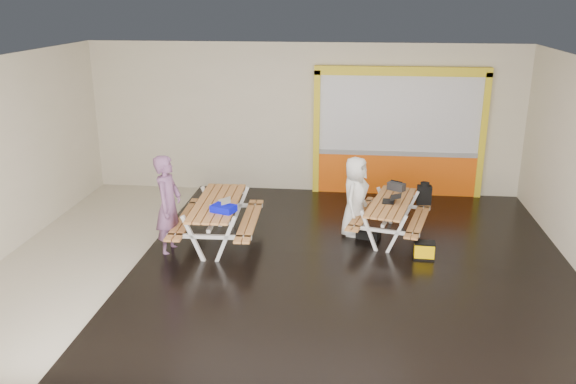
# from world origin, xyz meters

# --- Properties ---
(room) EXTENTS (10.02, 8.02, 3.52)m
(room) POSITION_xyz_m (0.00, 0.00, 1.75)
(room) COLOR beige
(room) RESTS_ON ground
(deck) EXTENTS (7.50, 7.98, 0.05)m
(deck) POSITION_xyz_m (1.25, 0.00, 0.03)
(deck) COLOR black
(deck) RESTS_ON room
(kiosk) EXTENTS (3.88, 0.16, 3.00)m
(kiosk) POSITION_xyz_m (2.20, 3.93, 1.44)
(kiosk) COLOR #EB580B
(kiosk) RESTS_ON room
(picnic_table_left) EXTENTS (1.56, 2.23, 0.87)m
(picnic_table_left) POSITION_xyz_m (-1.28, 0.60, 0.66)
(picnic_table_left) COLOR #C48145
(picnic_table_left) RESTS_ON deck
(picnic_table_right) EXTENTS (1.72, 2.18, 0.77)m
(picnic_table_right) POSITION_xyz_m (1.93, 1.23, 0.59)
(picnic_table_right) COLOR #C48145
(picnic_table_right) RESTS_ON deck
(person_left) EXTENTS (0.49, 0.71, 1.86)m
(person_left) POSITION_xyz_m (-2.07, 0.16, 0.91)
(person_left) COLOR #7B4F7A
(person_left) RESTS_ON deck
(person_right) EXTENTS (0.72, 0.89, 1.59)m
(person_right) POSITION_xyz_m (1.25, 1.31, 0.81)
(person_right) COLOR white
(person_right) RESTS_ON deck
(laptop_left) EXTENTS (0.45, 0.42, 0.16)m
(laptop_left) POSITION_xyz_m (-1.17, 0.24, 0.92)
(laptop_left) COLOR silver
(laptop_left) RESTS_ON picnic_table_left
(laptop_right) EXTENTS (0.38, 0.34, 0.15)m
(laptop_right) POSITION_xyz_m (1.93, 1.20, 0.82)
(laptop_right) COLOR black
(laptop_right) RESTS_ON picnic_table_right
(blue_pouch) EXTENTS (0.48, 0.40, 0.12)m
(blue_pouch) POSITION_xyz_m (-1.05, 0.09, 0.92)
(blue_pouch) COLOR #070AE5
(blue_pouch) RESTS_ON picnic_table_left
(toolbox) EXTENTS (0.38, 0.32, 0.20)m
(toolbox) POSITION_xyz_m (2.07, 1.94, 0.85)
(toolbox) COLOR black
(toolbox) RESTS_ON picnic_table_right
(backpack) EXTENTS (0.28, 0.19, 0.46)m
(backpack) POSITION_xyz_m (2.63, 1.98, 0.70)
(backpack) COLOR black
(backpack) RESTS_ON picnic_table_right
(dark_case) EXTENTS (0.50, 0.43, 0.16)m
(dark_case) POSITION_xyz_m (1.53, 1.15, 0.13)
(dark_case) COLOR black
(dark_case) RESTS_ON deck
(fluke_bag) EXTENTS (0.37, 0.25, 0.31)m
(fluke_bag) POSITION_xyz_m (2.49, 0.29, 0.20)
(fluke_bag) COLOR black
(fluke_bag) RESTS_ON deck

